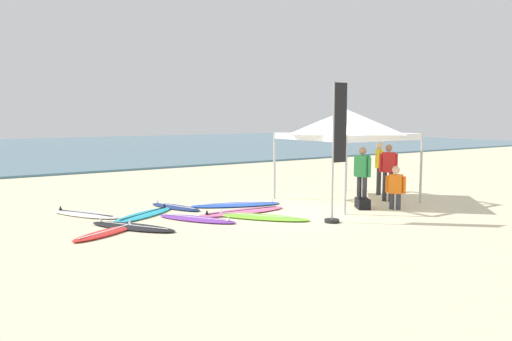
% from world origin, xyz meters
% --- Properties ---
extents(ground_plane, '(80.00, 80.00, 0.00)m').
position_xyz_m(ground_plane, '(0.00, 0.00, 0.00)').
color(ground_plane, beige).
extents(sea, '(80.00, 36.00, 0.10)m').
position_xyz_m(sea, '(0.00, 30.42, 0.05)').
color(sea, teal).
rests_on(sea, ground).
extents(canopy_tent, '(3.19, 3.19, 2.75)m').
position_xyz_m(canopy_tent, '(2.21, 0.71, 2.39)').
color(canopy_tent, '#B7B7BC').
rests_on(canopy_tent, ground).
extents(surfboard_blue, '(2.67, 1.59, 0.19)m').
position_xyz_m(surfboard_blue, '(-0.99, 1.85, 0.04)').
color(surfboard_blue, blue).
rests_on(surfboard_blue, ground).
extents(surfboard_cyan, '(2.24, 1.69, 0.19)m').
position_xyz_m(surfboard_cyan, '(-3.72, 1.97, 0.04)').
color(surfboard_cyan, '#23B2CC').
rests_on(surfboard_cyan, ground).
extents(surfboard_red, '(1.90, 1.34, 0.19)m').
position_xyz_m(surfboard_red, '(-5.18, 0.53, 0.04)').
color(surfboard_red, red).
rests_on(surfboard_red, ground).
extents(surfboard_purple, '(1.58, 2.19, 0.19)m').
position_xyz_m(surfboard_purple, '(-2.86, 0.71, 0.04)').
color(surfboard_purple, purple).
rests_on(surfboard_purple, ground).
extents(surfboard_lime, '(2.07, 2.51, 0.19)m').
position_xyz_m(surfboard_lime, '(-1.44, 0.04, 0.04)').
color(surfboard_lime, '#7AD12D').
rests_on(surfboard_lime, ground).
extents(surfboard_white, '(1.55, 2.22, 0.19)m').
position_xyz_m(surfboard_white, '(-4.96, 2.88, 0.04)').
color(surfboard_white, white).
rests_on(surfboard_white, ground).
extents(surfboard_black, '(1.70, 2.30, 0.19)m').
position_xyz_m(surfboard_black, '(-4.50, 0.77, 0.04)').
color(surfboard_black, black).
rests_on(surfboard_black, ground).
extents(surfboard_navy, '(1.02, 1.93, 0.19)m').
position_xyz_m(surfboard_navy, '(-2.58, 2.52, 0.04)').
color(surfboard_navy, navy).
rests_on(surfboard_navy, ground).
extents(surfboard_pink, '(2.59, 0.80, 0.19)m').
position_xyz_m(surfboard_pink, '(-1.41, 0.88, 0.04)').
color(surfboard_pink, pink).
rests_on(surfboard_pink, ground).
extents(person_green, '(0.27, 0.54, 1.71)m').
position_xyz_m(person_green, '(1.69, -0.45, 0.99)').
color(person_green, '#2D2D33').
rests_on(person_green, ground).
extents(person_red, '(0.45, 0.40, 1.71)m').
position_xyz_m(person_red, '(3.21, -0.06, 0.99)').
color(person_red, '#2D2D33').
rests_on(person_red, ground).
extents(person_yellow, '(0.46, 0.39, 1.71)m').
position_xyz_m(person_yellow, '(3.97, 0.97, 0.99)').
color(person_yellow, '#2D2D33').
rests_on(person_yellow, ground).
extents(person_orange, '(0.37, 0.49, 1.20)m').
position_xyz_m(person_orange, '(2.30, -1.11, 0.66)').
color(person_orange, '#383842').
rests_on(person_orange, ground).
extents(banner_flag, '(0.60, 0.36, 3.40)m').
position_xyz_m(banner_flag, '(-0.18, -1.37, 1.57)').
color(banner_flag, '#99999E').
rests_on(banner_flag, ground).
extents(gear_bag_near_tent, '(0.60, 0.68, 0.28)m').
position_xyz_m(gear_bag_near_tent, '(1.69, -0.49, 0.14)').
color(gear_bag_near_tent, black).
rests_on(gear_bag_near_tent, ground).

